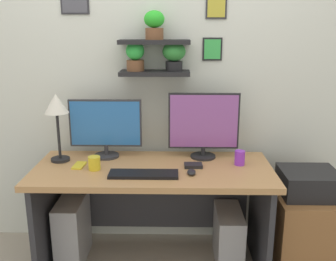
{
  "coord_description": "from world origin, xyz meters",
  "views": [
    {
      "loc": [
        0.15,
        -2.42,
        1.67
      ],
      "look_at": [
        0.1,
        0.05,
        0.99
      ],
      "focal_mm": 40.99,
      "sensor_mm": 36.0,
      "label": 1
    }
  ],
  "objects_px": {
    "monitor_right": "(204,124)",
    "desk_lamp": "(57,109)",
    "desk": "(154,193)",
    "computer_mouse": "(191,172)",
    "coffee_mug": "(94,163)",
    "computer_tower_right": "(228,237)",
    "monitor_left": "(106,127)",
    "drawer_cabinet": "(304,230)",
    "scissors_tray": "(193,165)",
    "cell_phone": "(79,165)",
    "computer_tower_left": "(73,230)",
    "keyboard": "(144,174)",
    "printer": "(309,183)",
    "pen_cup": "(240,158)"
  },
  "relations": [
    {
      "from": "keyboard",
      "to": "computer_mouse",
      "type": "relative_size",
      "value": 4.89
    },
    {
      "from": "monitor_left",
      "to": "scissors_tray",
      "type": "bearing_deg",
      "value": -18.59
    },
    {
      "from": "coffee_mug",
      "to": "computer_tower_right",
      "type": "height_order",
      "value": "coffee_mug"
    },
    {
      "from": "monitor_right",
      "to": "computer_mouse",
      "type": "height_order",
      "value": "monitor_right"
    },
    {
      "from": "monitor_left",
      "to": "computer_mouse",
      "type": "distance_m",
      "value": 0.72
    },
    {
      "from": "computer_mouse",
      "to": "drawer_cabinet",
      "type": "bearing_deg",
      "value": 10.5
    },
    {
      "from": "computer_mouse",
      "to": "computer_tower_left",
      "type": "distance_m",
      "value": 1.02
    },
    {
      "from": "monitor_left",
      "to": "monitor_right",
      "type": "height_order",
      "value": "monitor_right"
    },
    {
      "from": "coffee_mug",
      "to": "computer_tower_left",
      "type": "bearing_deg",
      "value": 151.09
    },
    {
      "from": "desk",
      "to": "monitor_right",
      "type": "xyz_separation_m",
      "value": [
        0.35,
        0.16,
        0.46
      ]
    },
    {
      "from": "desk_lamp",
      "to": "pen_cup",
      "type": "relative_size",
      "value": 4.78
    },
    {
      "from": "computer_mouse",
      "to": "printer",
      "type": "bearing_deg",
      "value": 10.5
    },
    {
      "from": "computer_mouse",
      "to": "scissors_tray",
      "type": "distance_m",
      "value": 0.13
    },
    {
      "from": "keyboard",
      "to": "computer_mouse",
      "type": "height_order",
      "value": "computer_mouse"
    },
    {
      "from": "desk",
      "to": "coffee_mug",
      "type": "height_order",
      "value": "coffee_mug"
    },
    {
      "from": "computer_tower_left",
      "to": "pen_cup",
      "type": "bearing_deg",
      "value": -0.29
    },
    {
      "from": "computer_mouse",
      "to": "cell_phone",
      "type": "distance_m",
      "value": 0.77
    },
    {
      "from": "monitor_left",
      "to": "pen_cup",
      "type": "relative_size",
      "value": 5.17
    },
    {
      "from": "pen_cup",
      "to": "computer_tower_left",
      "type": "xyz_separation_m",
      "value": [
        -1.18,
        0.01,
        -0.56
      ]
    },
    {
      "from": "drawer_cabinet",
      "to": "computer_mouse",
      "type": "bearing_deg",
      "value": -169.5
    },
    {
      "from": "desk",
      "to": "coffee_mug",
      "type": "bearing_deg",
      "value": -164.85
    },
    {
      "from": "monitor_left",
      "to": "cell_phone",
      "type": "relative_size",
      "value": 3.69
    },
    {
      "from": "computer_tower_left",
      "to": "monitor_left",
      "type": "bearing_deg",
      "value": 31.5
    },
    {
      "from": "computer_mouse",
      "to": "computer_tower_left",
      "type": "xyz_separation_m",
      "value": [
        -0.85,
        0.19,
        -0.53
      ]
    },
    {
      "from": "monitor_right",
      "to": "pen_cup",
      "type": "height_order",
      "value": "monitor_right"
    },
    {
      "from": "desk_lamp",
      "to": "drawer_cabinet",
      "type": "height_order",
      "value": "desk_lamp"
    },
    {
      "from": "desk_lamp",
      "to": "computer_tower_left",
      "type": "distance_m",
      "value": 0.89
    },
    {
      "from": "coffee_mug",
      "to": "pen_cup",
      "type": "relative_size",
      "value": 0.9
    },
    {
      "from": "monitor_left",
      "to": "desk_lamp",
      "type": "distance_m",
      "value": 0.36
    },
    {
      "from": "desk",
      "to": "computer_tower_right",
      "type": "bearing_deg",
      "value": -0.64
    },
    {
      "from": "desk_lamp",
      "to": "coffee_mug",
      "type": "xyz_separation_m",
      "value": [
        0.28,
        -0.17,
        -0.33
      ]
    },
    {
      "from": "desk_lamp",
      "to": "coffee_mug",
      "type": "bearing_deg",
      "value": -31.33
    },
    {
      "from": "coffee_mug",
      "to": "drawer_cabinet",
      "type": "height_order",
      "value": "coffee_mug"
    },
    {
      "from": "desk",
      "to": "desk_lamp",
      "type": "bearing_deg",
      "value": 174.44
    },
    {
      "from": "coffee_mug",
      "to": "drawer_cabinet",
      "type": "distance_m",
      "value": 1.54
    },
    {
      "from": "coffee_mug",
      "to": "scissors_tray",
      "type": "bearing_deg",
      "value": 5.07
    },
    {
      "from": "computer_mouse",
      "to": "monitor_right",
      "type": "bearing_deg",
      "value": 74.19
    },
    {
      "from": "keyboard",
      "to": "computer_tower_left",
      "type": "xyz_separation_m",
      "value": [
        -0.54,
        0.22,
        -0.52
      ]
    },
    {
      "from": "monitor_left",
      "to": "monitor_right",
      "type": "relative_size",
      "value": 1.03
    },
    {
      "from": "monitor_left",
      "to": "drawer_cabinet",
      "type": "distance_m",
      "value": 1.59
    },
    {
      "from": "monitor_right",
      "to": "computer_tower_right",
      "type": "xyz_separation_m",
      "value": [
        0.18,
        -0.17,
        -0.79
      ]
    },
    {
      "from": "scissors_tray",
      "to": "keyboard",
      "type": "bearing_deg",
      "value": -153.85
    },
    {
      "from": "computer_mouse",
      "to": "drawer_cabinet",
      "type": "distance_m",
      "value": 0.96
    },
    {
      "from": "computer_tower_right",
      "to": "computer_mouse",
      "type": "bearing_deg",
      "value": -148.69
    },
    {
      "from": "desk_lamp",
      "to": "printer",
      "type": "distance_m",
      "value": 1.79
    },
    {
      "from": "keyboard",
      "to": "scissors_tray",
      "type": "distance_m",
      "value": 0.36
    },
    {
      "from": "desk",
      "to": "computer_mouse",
      "type": "bearing_deg",
      "value": -34.89
    },
    {
      "from": "coffee_mug",
      "to": "monitor_right",
      "type": "bearing_deg",
      "value": 19.99
    },
    {
      "from": "keyboard",
      "to": "coffee_mug",
      "type": "height_order",
      "value": "coffee_mug"
    },
    {
      "from": "monitor_right",
      "to": "desk_lamp",
      "type": "distance_m",
      "value": 1.02
    }
  ]
}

